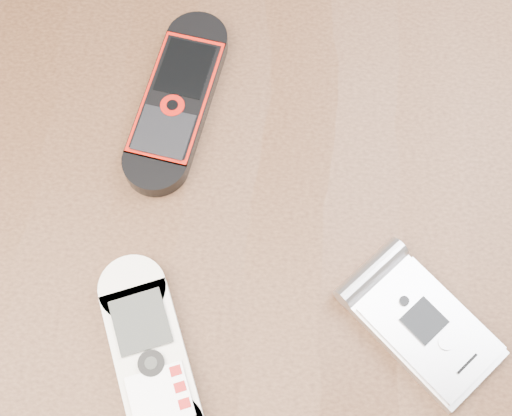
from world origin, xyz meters
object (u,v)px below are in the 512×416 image
at_px(motorola_razr, 425,327).
at_px(nokia_black_red, 177,100).
at_px(table, 250,256).
at_px(nokia_white, 151,357).

bearing_deg(motorola_razr, nokia_black_red, 92.68).
height_order(table, nokia_white, nokia_white).
xyz_separation_m(nokia_white, nokia_black_red, (-0.00, 0.20, -0.00)).
height_order(table, motorola_razr, motorola_razr).
xyz_separation_m(table, motorola_razr, (0.13, -0.08, 0.11)).
bearing_deg(nokia_white, motorola_razr, -11.12).
distance_m(table, nokia_white, 0.17).
bearing_deg(table, motorola_razr, -32.94).
bearing_deg(nokia_black_red, table, -43.88).
xyz_separation_m(table, nokia_black_red, (-0.06, 0.09, 0.11)).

